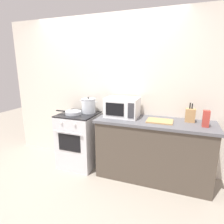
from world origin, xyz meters
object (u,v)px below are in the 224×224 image
(pasta_box, at_px, (206,119))
(frying_pan, at_px, (73,113))
(stock_pot, at_px, (89,106))
(knife_block, at_px, (190,115))
(microwave, at_px, (122,107))
(cutting_board, at_px, (160,121))
(stove, at_px, (79,140))

(pasta_box, bearing_deg, frying_pan, -179.33)
(stock_pot, distance_m, knife_block, 1.59)
(knife_block, bearing_deg, frying_pan, -173.84)
(microwave, relative_size, pasta_box, 2.27)
(stock_pot, bearing_deg, frying_pan, -138.16)
(pasta_box, bearing_deg, stock_pot, 175.03)
(microwave, height_order, knife_block, microwave)
(stock_pot, bearing_deg, cutting_board, -5.95)
(stock_pot, xyz_separation_m, microwave, (0.61, -0.05, 0.03))
(frying_pan, height_order, pasta_box, pasta_box)
(stock_pot, distance_m, cutting_board, 1.21)
(stove, distance_m, cutting_board, 1.41)
(stove, distance_m, microwave, 0.96)
(frying_pan, height_order, knife_block, knife_block)
(pasta_box, bearing_deg, knife_block, 137.24)
(knife_block, bearing_deg, pasta_box, -42.76)
(microwave, height_order, cutting_board, microwave)
(cutting_board, bearing_deg, pasta_box, -2.95)
(cutting_board, distance_m, pasta_box, 0.59)
(knife_block, distance_m, pasta_box, 0.25)
(stove, bearing_deg, pasta_box, -0.87)
(knife_block, bearing_deg, cutting_board, -160.62)
(stove, height_order, stock_pot, stock_pot)
(stove, xyz_separation_m, frying_pan, (-0.06, -0.05, 0.48))
(frying_pan, xyz_separation_m, knife_block, (1.79, 0.19, 0.07))
(cutting_board, bearing_deg, knife_block, 19.38)
(microwave, height_order, pasta_box, microwave)
(cutting_board, relative_size, knife_block, 1.31)
(stove, relative_size, knife_block, 3.35)
(stove, bearing_deg, stock_pot, 42.93)
(microwave, distance_m, cutting_board, 0.61)
(stock_pot, relative_size, cutting_board, 0.89)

